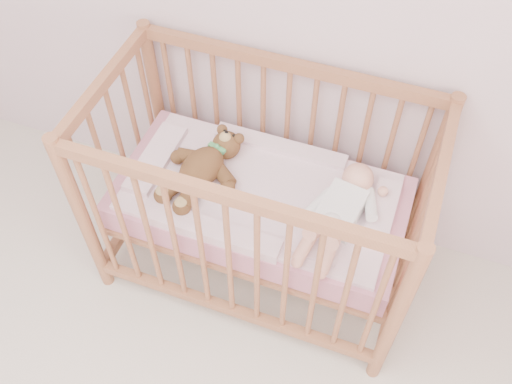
% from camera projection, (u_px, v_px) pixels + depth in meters
% --- Properties ---
extents(crib, '(1.36, 0.76, 1.00)m').
position_uv_depth(crib, '(260.00, 201.00, 2.42)').
color(crib, '#A16444').
rests_on(crib, floor).
extents(mattress, '(1.22, 0.62, 0.13)m').
position_uv_depth(mattress, '(260.00, 203.00, 2.44)').
color(mattress, '#C97D8F').
rests_on(mattress, crib).
extents(blanket, '(1.10, 0.58, 0.06)m').
position_uv_depth(blanket, '(260.00, 192.00, 2.38)').
color(blanket, pink).
rests_on(blanket, mattress).
extents(baby, '(0.36, 0.62, 0.14)m').
position_uv_depth(baby, '(341.00, 208.00, 2.23)').
color(baby, white).
rests_on(baby, blanket).
extents(teddy_bear, '(0.46, 0.56, 0.14)m').
position_uv_depth(teddy_bear, '(202.00, 166.00, 2.35)').
color(teddy_bear, brown).
rests_on(teddy_bear, blanket).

